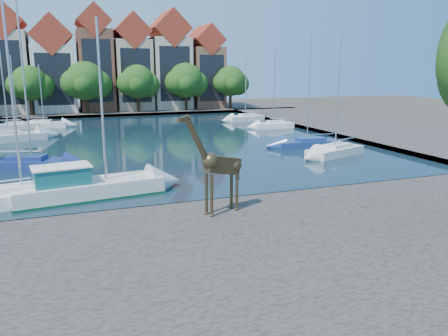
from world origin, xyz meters
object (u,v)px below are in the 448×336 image
(motorsailer, at_px, (84,185))
(sailboat_right_a, at_px, (335,149))
(sailboat_left_a, at_px, (22,193))
(giraffe_statue, at_px, (218,165))

(motorsailer, relative_size, sailboat_right_a, 0.96)
(sailboat_left_a, xyz_separation_m, sailboat_right_a, (24.00, 5.78, -0.09))
(motorsailer, bearing_deg, sailboat_right_a, 15.37)
(giraffe_statue, height_order, sailboat_left_a, sailboat_left_a)
(motorsailer, height_order, sailboat_left_a, sailboat_left_a)
(motorsailer, distance_m, sailboat_left_a, 3.27)
(sailboat_left_a, bearing_deg, giraffe_statue, -34.80)
(giraffe_statue, bearing_deg, motorsailer, 132.42)
(giraffe_statue, distance_m, sailboat_right_a, 19.32)
(giraffe_statue, distance_m, sailboat_left_a, 11.34)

